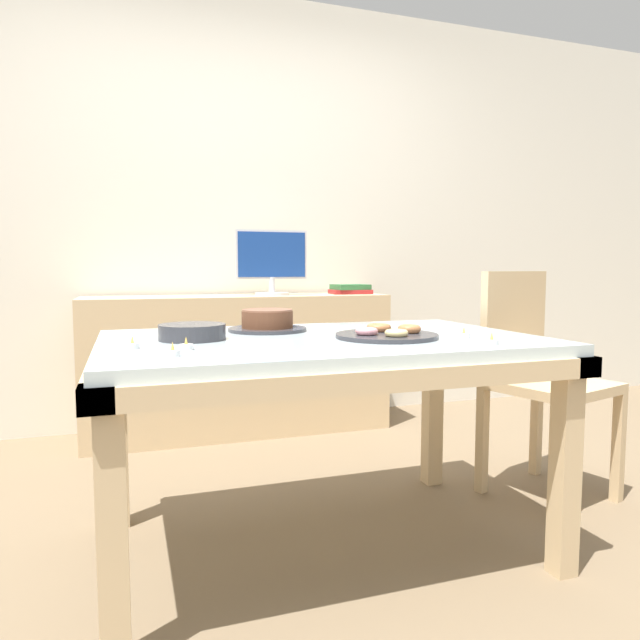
# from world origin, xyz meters

# --- Properties ---
(ground_plane) EXTENTS (12.00, 12.00, 0.00)m
(ground_plane) POSITION_xyz_m (0.00, 0.00, 0.00)
(ground_plane) COLOR #7A664C
(wall_back) EXTENTS (8.00, 0.10, 2.60)m
(wall_back) POSITION_xyz_m (0.00, 1.78, 1.30)
(wall_back) COLOR silver
(wall_back) RESTS_ON ground
(dining_table) EXTENTS (1.44, 0.93, 0.73)m
(dining_table) POSITION_xyz_m (0.00, 0.00, 0.63)
(dining_table) COLOR silver
(dining_table) RESTS_ON ground
(chair) EXTENTS (0.52, 0.52, 0.94)m
(chair) POSITION_xyz_m (1.02, 0.18, 0.52)
(chair) COLOR #D1B284
(chair) RESTS_ON ground
(sideboard) EXTENTS (1.72, 0.44, 0.80)m
(sideboard) POSITION_xyz_m (0.00, 1.48, 0.40)
(sideboard) COLOR #D1B284
(sideboard) RESTS_ON ground
(computer_monitor) EXTENTS (0.42, 0.20, 0.38)m
(computer_monitor) POSITION_xyz_m (0.20, 1.48, 0.99)
(computer_monitor) COLOR silver
(computer_monitor) RESTS_ON sideboard
(book_stack) EXTENTS (0.25, 0.19, 0.06)m
(book_stack) POSITION_xyz_m (0.69, 1.48, 0.83)
(book_stack) COLOR maroon
(book_stack) RESTS_ON sideboard
(cake_chocolate_round) EXTENTS (0.28, 0.28, 0.08)m
(cake_chocolate_round) POSITION_xyz_m (-0.13, 0.23, 0.76)
(cake_chocolate_round) COLOR #333338
(cake_chocolate_round) RESTS_ON dining_table
(pastry_platter) EXTENTS (0.33, 0.33, 0.04)m
(pastry_platter) POSITION_xyz_m (0.19, -0.10, 0.74)
(pastry_platter) COLOR #333338
(pastry_platter) RESTS_ON dining_table
(plate_stack) EXTENTS (0.21, 0.21, 0.05)m
(plate_stack) POSITION_xyz_m (-0.41, 0.06, 0.75)
(plate_stack) COLOR #333338
(plate_stack) RESTS_ON dining_table
(tealight_near_cakes) EXTENTS (0.04, 0.04, 0.04)m
(tealight_near_cakes) POSITION_xyz_m (-0.50, -0.28, 0.74)
(tealight_near_cakes) COLOR silver
(tealight_near_cakes) RESTS_ON dining_table
(tealight_right_edge) EXTENTS (0.04, 0.04, 0.04)m
(tealight_right_edge) POSITION_xyz_m (0.41, -0.36, 0.74)
(tealight_right_edge) COLOR silver
(tealight_right_edge) RESTS_ON dining_table
(tealight_left_edge) EXTENTS (0.04, 0.04, 0.04)m
(tealight_left_edge) POSITION_xyz_m (0.43, -0.19, 0.74)
(tealight_left_edge) COLOR silver
(tealight_left_edge) RESTS_ON dining_table
(tealight_near_front) EXTENTS (0.04, 0.04, 0.04)m
(tealight_near_front) POSITION_xyz_m (-0.46, -0.17, 0.74)
(tealight_near_front) COLOR silver
(tealight_near_front) RESTS_ON dining_table
(tealight_centre) EXTENTS (0.04, 0.04, 0.04)m
(tealight_centre) POSITION_xyz_m (-0.60, -0.10, 0.74)
(tealight_centre) COLOR silver
(tealight_centre) RESTS_ON dining_table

